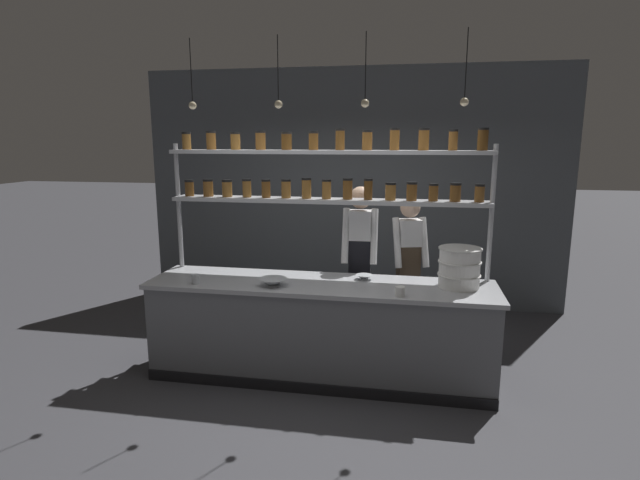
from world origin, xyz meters
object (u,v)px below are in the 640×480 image
at_px(spice_shelf_unit, 327,180).
at_px(prep_bowl_center_front, 364,277).
at_px(serving_cup_by_board, 400,291).
at_px(container_stack, 459,267).
at_px(chef_center, 409,263).
at_px(serving_cup_front, 195,279).
at_px(chef_left, 360,258).
at_px(prep_bowl_near_left, 273,282).

bearing_deg(spice_shelf_unit, prep_bowl_center_front, -21.99).
bearing_deg(serving_cup_by_board, container_stack, 35.34).
bearing_deg(container_stack, serving_cup_by_board, -144.66).
xyz_separation_m(chef_center, container_stack, (0.44, -0.76, 0.17)).
height_order(chef_center, container_stack, chef_center).
bearing_deg(serving_cup_by_board, chef_center, 86.69).
relative_size(container_stack, serving_cup_by_board, 4.56).
relative_size(spice_shelf_unit, serving_cup_front, 35.56).
distance_m(spice_shelf_unit, chef_center, 1.31).
height_order(chef_left, serving_cup_front, chef_left).
height_order(prep_bowl_near_left, serving_cup_front, serving_cup_front).
xyz_separation_m(spice_shelf_unit, prep_bowl_near_left, (-0.40, -0.51, -0.89)).
distance_m(spice_shelf_unit, prep_bowl_center_front, 0.99).
distance_m(serving_cup_front, serving_cup_by_board, 1.85).
distance_m(prep_bowl_near_left, prep_bowl_center_front, 0.86).
bearing_deg(chef_center, spice_shelf_unit, -163.39).
bearing_deg(chef_left, chef_center, 20.69).
height_order(spice_shelf_unit, serving_cup_by_board, spice_shelf_unit).
bearing_deg(prep_bowl_near_left, container_stack, 9.11).
bearing_deg(prep_bowl_near_left, spice_shelf_unit, 51.94).
xyz_separation_m(prep_bowl_center_front, serving_cup_front, (-1.50, -0.41, 0.02)).
distance_m(spice_shelf_unit, container_stack, 1.46).
bearing_deg(chef_center, chef_left, -173.54).
height_order(chef_left, prep_bowl_center_front, chef_left).
bearing_deg(prep_bowl_near_left, chef_center, 40.74).
xyz_separation_m(chef_left, container_stack, (0.94, -0.56, 0.08)).
relative_size(chef_left, prep_bowl_center_front, 10.77).
bearing_deg(serving_cup_front, container_stack, 7.61).
height_order(container_stack, prep_bowl_center_front, container_stack).
relative_size(container_stack, serving_cup_front, 4.35).
bearing_deg(chef_left, serving_cup_by_board, -66.95).
xyz_separation_m(spice_shelf_unit, serving_cup_by_board, (0.72, -0.61, -0.88)).
xyz_separation_m(container_stack, prep_bowl_center_front, (-0.85, 0.10, -0.16)).
relative_size(chef_left, serving_cup_by_board, 21.19).
distance_m(prep_bowl_near_left, serving_cup_by_board, 1.13).
bearing_deg(prep_bowl_near_left, chef_left, 49.60).
bearing_deg(prep_bowl_center_front, chef_left, 101.03).
bearing_deg(serving_cup_front, spice_shelf_unit, 26.81).
bearing_deg(prep_bowl_near_left, prep_bowl_center_front, 24.63).
height_order(prep_bowl_center_front, serving_cup_front, serving_cup_front).
xyz_separation_m(container_stack, serving_cup_by_board, (-0.51, -0.36, -0.14)).
xyz_separation_m(container_stack, prep_bowl_near_left, (-1.64, -0.26, -0.15)).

